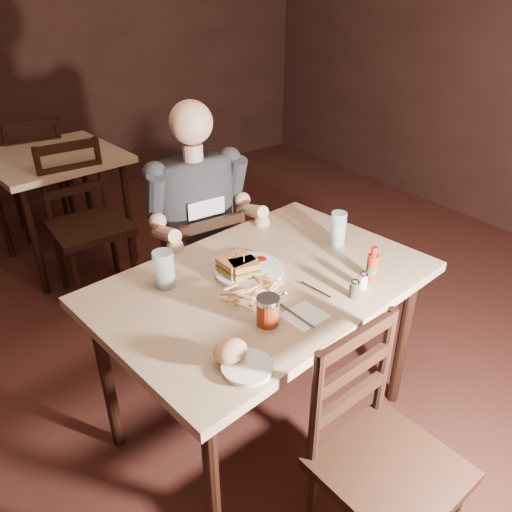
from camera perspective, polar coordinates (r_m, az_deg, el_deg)
room_shell at (r=1.33m, az=-1.32°, el=12.03°), size 7.00×7.00×7.00m
main_table at (r=1.97m, az=0.86°, el=-4.53°), size 1.36×0.99×0.77m
bg_table at (r=3.58m, az=-22.03°, el=9.33°), size 0.87×0.87×0.77m
chair_far at (r=2.61m, az=-6.39°, el=-2.57°), size 0.41×0.44×0.83m
chair_near at (r=1.76m, az=15.06°, el=-22.44°), size 0.43×0.47×0.88m
bg_chair_far at (r=4.16m, az=-23.65°, el=8.45°), size 0.47×0.50×0.92m
bg_chair_near at (r=3.16m, az=-18.45°, el=3.22°), size 0.45×0.49×0.94m
diner at (r=2.36m, az=-6.51°, el=6.45°), size 0.54×0.44×0.90m
dinner_plate at (r=1.96m, az=-0.81°, el=-1.78°), size 0.30×0.30×0.02m
sandwich_left at (r=1.90m, az=-1.38°, el=-1.01°), size 0.12×0.11×0.09m
sandwich_right at (r=1.92m, az=-2.23°, el=-0.47°), size 0.13×0.11×0.11m
fries_pile at (r=1.82m, az=-0.20°, el=-3.61°), size 0.27×0.20×0.04m
ketchup_dollop at (r=2.02m, az=0.60°, el=-0.36°), size 0.05×0.05×0.01m
glass_left at (r=1.88m, az=-10.46°, el=-1.50°), size 0.09×0.09×0.14m
glass_right at (r=2.17m, az=9.37°, el=3.10°), size 0.07×0.07×0.15m
hot_sauce at (r=1.95m, az=13.18°, el=-0.80°), size 0.05×0.05×0.14m
salt_shaker at (r=1.90m, az=12.13°, el=-2.75°), size 0.04×0.04×0.06m
pepper_shaker at (r=1.84m, az=11.17°, el=-3.71°), size 0.04×0.04×0.07m
syrup_dispenser at (r=1.67m, az=1.36°, el=-6.29°), size 0.09×0.09×0.10m
napkin at (r=1.74m, az=5.58°, el=-6.82°), size 0.15×0.14×0.00m
knife at (r=1.74m, az=4.31°, el=-6.65°), size 0.02×0.20×0.00m
fork at (r=1.87m, az=6.79°, el=-3.84°), size 0.03×0.14×0.00m
side_plate at (r=1.52m, az=-0.99°, el=-12.68°), size 0.17×0.17×0.01m
bread_roll at (r=1.52m, az=-2.95°, el=-10.79°), size 0.12×0.10×0.06m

